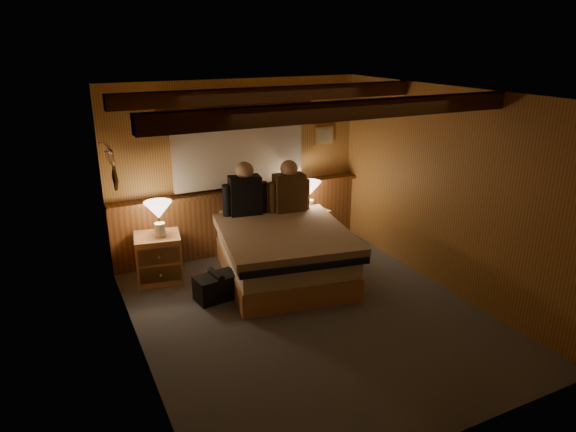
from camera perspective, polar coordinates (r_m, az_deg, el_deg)
floor at (r=5.80m, az=2.37°, el=-10.85°), size 4.20×4.20×0.00m
ceiling at (r=5.05m, az=2.75°, el=13.46°), size 4.20×4.20×0.00m
wall_back at (r=7.14m, az=-5.56°, el=5.31°), size 3.60×0.00×3.60m
wall_left at (r=4.76m, az=-16.88°, el=-2.65°), size 0.00×4.20×4.20m
wall_right at (r=6.33m, az=17.03°, el=2.73°), size 0.00×4.20×4.20m
wall_front at (r=3.75m, az=18.27°, el=-8.88°), size 3.60×0.00×3.60m
wainscot at (r=7.29m, az=-5.20°, el=-0.26°), size 3.60×0.23×0.94m
curtain_window at (r=7.01m, az=-5.44°, el=7.74°), size 2.18×0.09×1.11m
ceiling_beams at (r=5.19m, az=1.92°, el=12.62°), size 3.60×1.65×0.16m
coat_rail at (r=6.14m, az=-19.16°, el=6.54°), size 0.05×0.55×0.24m
framed_print at (r=7.62m, az=4.06°, el=8.92°), size 0.30×0.04×0.25m
bed at (r=6.52m, az=-0.62°, el=-3.91°), size 1.79×2.17×0.67m
nightstand_left at (r=6.63m, az=-14.17°, el=-4.53°), size 0.62×0.58×0.60m
nightstand_right at (r=7.47m, az=2.26°, el=-1.38°), size 0.59×0.55×0.55m
lamp_left at (r=6.39m, az=-14.20°, el=0.42°), size 0.34×0.34×0.44m
lamp_right at (r=7.26m, az=2.36°, el=2.85°), size 0.34×0.34×0.44m
person_left at (r=6.83m, az=-4.80°, el=2.61°), size 0.61×0.30×0.74m
person_right at (r=6.95m, az=0.11°, el=2.92°), size 0.60×0.28×0.73m
duffel_bag at (r=6.10m, az=-7.95°, el=-7.79°), size 0.53×0.36×0.35m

